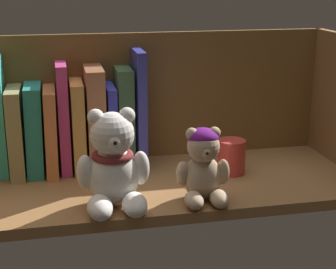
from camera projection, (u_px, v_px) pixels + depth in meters
shelf_board at (160, 187)px, 102.88cm from camera, size 76.24×29.71×2.00cm
shelf_back_panel at (145, 101)px, 113.44cm from camera, size 78.64×1.20×28.79cm
book_3 at (17, 130)px, 105.53cm from camera, size 2.77×14.45×17.41cm
book_4 at (34, 128)px, 106.16cm from camera, size 3.54×12.68×17.88cm
book_5 at (51, 129)px, 106.89cm from camera, size 2.50×14.80×17.15cm
book_6 at (64, 117)px, 106.73cm from camera, size 2.07×11.56×21.80cm
book_7 at (78, 125)px, 107.81cm from camera, size 2.49×13.36×18.19cm
book_8 at (95, 117)px, 108.10cm from camera, size 3.55×14.88×20.91cm
book_9 at (110, 125)px, 109.27cm from camera, size 1.77×13.26×17.12cm
book_10 at (124, 117)px, 109.38cm from camera, size 3.14×9.74×20.34cm
book_11 at (138, 108)px, 109.43cm from camera, size 1.83×12.33×23.98cm
teddy_bear_larger at (113, 166)px, 89.70cm from camera, size 12.43×12.54×17.18cm
teddy_bear_smaller at (203, 167)px, 92.69cm from camera, size 9.63×9.80×13.16cm
pillar_candle at (231, 157)px, 106.14cm from camera, size 5.57×5.57×6.88cm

